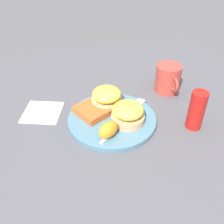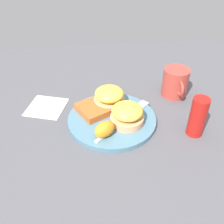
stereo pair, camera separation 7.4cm
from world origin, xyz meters
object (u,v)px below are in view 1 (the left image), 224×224
Objects in this scene: sandwich_benedict_left at (128,113)px; cup at (168,79)px; condiment_bottle at (197,110)px; orange_wedge at (108,130)px; sandwich_benedict_right at (106,97)px; fork at (126,116)px; hashbrown_patty at (91,111)px.

cup is at bearing 127.67° from sandwich_benedict_left.
condiment_bottle is (0.19, -0.00, 0.01)m from cup.
sandwich_benedict_right is at bearing 168.52° from orange_wedge.
cup reaches higher than sandwich_benedict_left.
condiment_bottle reaches higher than sandwich_benedict_right.
orange_wedge is at bearing -91.13° from condiment_bottle.
condiment_bottle reaches higher than fork.
fork is at bearing 68.08° from hashbrown_patty.
orange_wedge is 0.53× the size of cup.
fork is 1.59× the size of cup.
cup is (-0.05, 0.22, 0.00)m from sandwich_benedict_right.
fork is (0.04, 0.10, -0.01)m from hashbrown_patty.
cup is at bearing 102.96° from sandwich_benedict_right.
hashbrown_patty is at bearing -111.93° from condiment_bottle.
cup is at bearing 124.07° from fork.
condiment_bottle is at bearing -1.32° from cup.
hashbrown_patty is 0.80× the size of condiment_bottle.
orange_wedge is at bearing -11.48° from sandwich_benedict_right.
cup is 0.99× the size of condiment_bottle.
orange_wedge is 0.10m from fork.
sandwich_benedict_left is 0.10m from sandwich_benedict_right.
sandwich_benedict_right is 0.26m from condiment_bottle.
orange_wedge is at bearing -46.54° from fork.
hashbrown_patty is at bearing -59.10° from sandwich_benedict_right.
sandwich_benedict_right is 0.82× the size of condiment_bottle.
hashbrown_patty is at bearing -121.78° from sandwich_benedict_left.
condiment_bottle reaches higher than orange_wedge.
fork is at bearing 133.46° from orange_wedge.
condiment_bottle is at bearing 73.87° from sandwich_benedict_left.
hashbrown_patty is 0.29m from condiment_bottle.
condiment_bottle is (0.11, 0.27, 0.03)m from hashbrown_patty.
sandwich_benedict_left and sandwich_benedict_right have the same top height.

